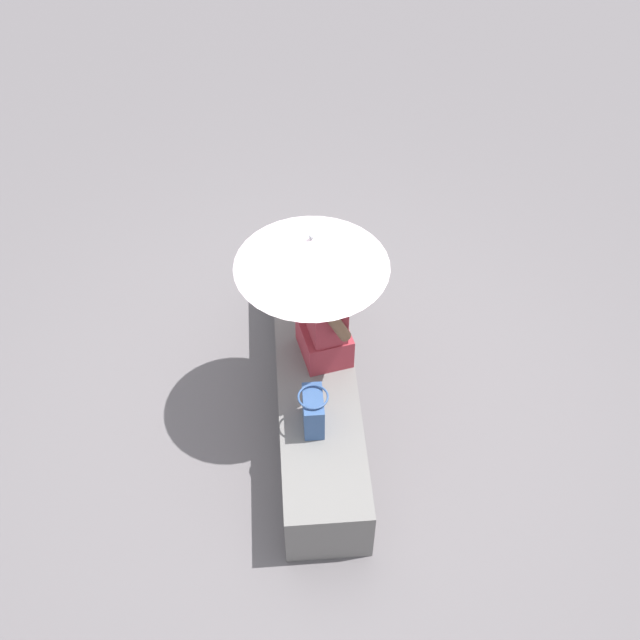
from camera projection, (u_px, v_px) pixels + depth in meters
ground_plane at (316, 405)px, 4.93m from camera, size 14.00×14.00×0.00m
stone_bench at (316, 386)px, 4.78m from camera, size 2.14×0.48×0.41m
person_seated at (325, 309)px, 4.42m from camera, size 0.50×0.34×0.90m
parasol at (312, 252)px, 4.07m from camera, size 0.87×0.87×0.98m
handbag_black at (313, 411)px, 4.24m from camera, size 0.23×0.17×0.26m
magazine at (299, 297)px, 5.03m from camera, size 0.29×0.22×0.01m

